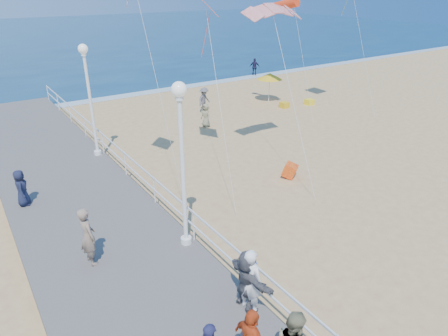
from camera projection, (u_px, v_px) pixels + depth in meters
ground at (303, 207)px, 16.00m from camera, size 160.00×160.00×0.00m
ocean at (20, 38)px, 64.84m from camera, size 160.00×90.00×0.05m
surf_line at (119, 97)px, 31.39m from camera, size 160.00×1.20×0.04m
boardwalk at (125, 271)px, 12.11m from camera, size 5.00×44.00×0.40m
railing at (193, 218)px, 12.91m from camera, size 0.05×42.00×0.55m
lamp_post_mid at (182, 151)px, 11.74m from camera, size 0.44×0.44×5.32m
lamp_post_far at (89, 90)px, 18.51m from camera, size 0.44×0.44×5.32m
woman_holding_toddler at (250, 280)px, 10.10m from camera, size 0.65×0.79×1.84m
toddler_held at (252, 265)px, 10.15m from camera, size 0.41×0.46×0.78m
spectator_4 at (21, 188)px, 15.08m from camera, size 0.60×0.79×1.45m
spectator_5 at (247, 280)px, 10.18m from camera, size 0.53×1.62×1.74m
spectator_6 at (88, 236)px, 11.81m from camera, size 0.53×0.74×1.89m
beach_walker_a at (204, 100)px, 27.51m from camera, size 1.25×0.99×1.69m
beach_walker_b at (255, 67)px, 38.41m from camera, size 0.99×0.93×1.64m
beach_walker_c at (206, 115)px, 24.63m from camera, size 0.57×0.78×1.47m
box_kite at (290, 172)px, 18.27m from camera, size 0.85×0.89×0.74m
beach_umbrella at (270, 76)px, 29.43m from camera, size 1.90×1.90×2.14m
beach_chair_left at (309, 102)px, 29.37m from camera, size 0.55×0.55×0.40m
beach_chair_right at (284, 105)px, 28.66m from camera, size 0.55×0.55×0.40m
kite_parafoil at (274, 8)px, 17.55m from camera, size 3.01×0.94×0.65m
kite_windsock at (286, 5)px, 24.24m from camera, size 1.06×2.98×1.15m
kite_diamond_pink at (205, 3)px, 16.59m from camera, size 1.63×1.79×1.03m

